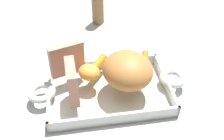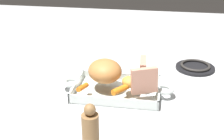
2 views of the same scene
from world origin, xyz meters
name	(u,v)px [view 2 (image 2 of 2)]	position (x,y,z in m)	size (l,w,h in m)	color
ground_plane	(117,93)	(0.00, 0.00, 0.00)	(2.37, 2.37, 0.00)	silver
roasting_dish	(117,90)	(0.00, 0.00, 0.01)	(0.39, 0.19, 0.04)	silver
pork_roast	(105,71)	(-0.04, 0.01, 0.08)	(0.12, 0.11, 0.08)	#B8783E
roast_slice_outer	(143,71)	(0.08, 0.03, 0.08)	(0.02, 0.08, 0.08)	tan
roast_slice_thick	(144,81)	(0.09, -0.05, 0.08)	(0.02, 0.08, 0.08)	tan
baby_carrot_short	(120,89)	(0.02, -0.06, 0.05)	(0.02, 0.02, 0.07)	orange
baby_carrot_center_right	(83,87)	(-0.10, -0.06, 0.05)	(0.02, 0.02, 0.05)	orange
potato_corner	(130,82)	(0.04, -0.02, 0.06)	(0.05, 0.05, 0.04)	gold
stove_burner_rear	(195,67)	(0.28, 0.25, 0.01)	(0.15, 0.15, 0.02)	black
pepper_mill	(91,136)	(-0.01, -0.35, 0.07)	(0.04, 0.04, 0.16)	olive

